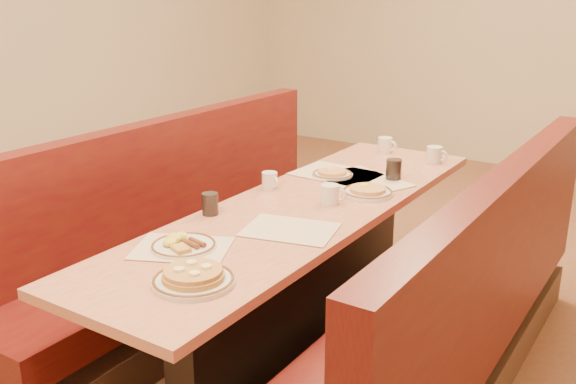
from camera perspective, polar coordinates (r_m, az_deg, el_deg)
The scene contains 18 objects.
ground at distance 3.27m, azimuth 1.33°, elevation -13.70°, with size 8.00×8.00×0.00m, color #9E6647.
diner_table at distance 3.09m, azimuth 1.38°, elevation -7.78°, with size 0.70×2.50×0.75m.
booth_left at distance 3.50m, azimuth -8.89°, elevation -5.04°, with size 0.55×2.50×1.05m.
booth_right at distance 2.82m, azimuth 14.35°, elevation -11.30°, with size 0.55×2.50×1.05m.
placemat_near_left at distance 2.50m, azimuth -9.41°, elevation -4.94°, with size 0.36×0.27×0.00m, color beige.
placemat_near_right at distance 2.65m, azimuth 0.19°, elevation -3.35°, with size 0.37×0.28×0.00m, color beige.
placemat_far_left at distance 3.44m, azimuth 4.35°, elevation 1.64°, with size 0.43×0.33×0.00m, color beige.
placemat_far_right at distance 3.33m, azimuth 6.60°, elevation 1.04°, with size 0.45×0.34×0.00m, color beige.
pancake_plate at distance 2.20m, azimuth -8.41°, elevation -7.57°, with size 0.28×0.28×0.06m.
eggs_plate at distance 2.50m, azimuth -9.35°, elevation -4.65°, with size 0.25×0.25×0.05m.
extra_plate_mid at distance 3.11m, azimuth 7.08°, elevation 0.05°, with size 0.25×0.25×0.05m.
extra_plate_far at distance 3.39m, azimuth 3.96°, elevation 1.63°, with size 0.21×0.21×0.04m.
coffee_mug_a at distance 2.96m, azimuth 3.80°, elevation -0.18°, with size 0.12×0.08×0.09m.
coffee_mug_b at distance 3.18m, azimuth -1.61°, elevation 1.06°, with size 0.11×0.08×0.08m.
coffee_mug_c at distance 3.74m, azimuth 12.94°, elevation 3.26°, with size 0.12×0.09×0.09m.
coffee_mug_d at distance 3.92m, azimuth 8.66°, elevation 4.17°, with size 0.12×0.09×0.09m.
soda_tumbler_near at distance 2.83m, azimuth -6.94°, elevation -1.05°, with size 0.07×0.07×0.10m.
soda_tumbler_mid at distance 3.36m, azimuth 9.38°, elevation 1.97°, with size 0.08×0.08×0.11m.
Camera 1 is at (1.46, -2.37, 1.71)m, focal length 40.00 mm.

